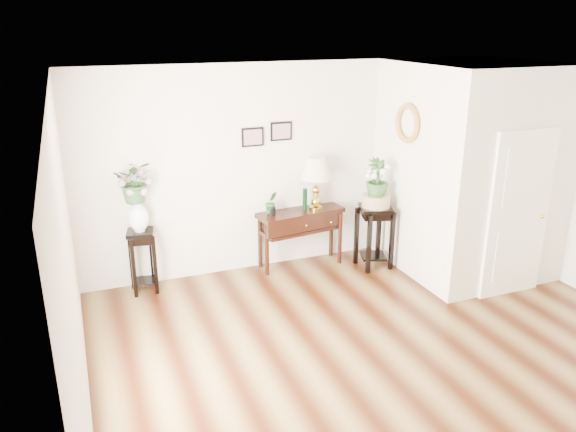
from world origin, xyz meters
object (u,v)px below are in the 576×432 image
console_table (300,238)px  table_lamp (316,185)px  plant_stand_a (143,261)px  plant_stand_b (374,237)px

console_table → table_lamp: 0.79m
plant_stand_a → table_lamp: bearing=0.6°
console_table → plant_stand_b: size_ratio=1.37×
table_lamp → plant_stand_b: table_lamp is taller
console_table → plant_stand_a: bearing=173.0°
table_lamp → plant_stand_b: bearing=-31.0°
console_table → table_lamp: (0.23, 0.00, 0.76)m
console_table → table_lamp: size_ratio=1.65×
table_lamp → plant_stand_a: table_lamp is taller
plant_stand_a → console_table: bearing=0.7°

